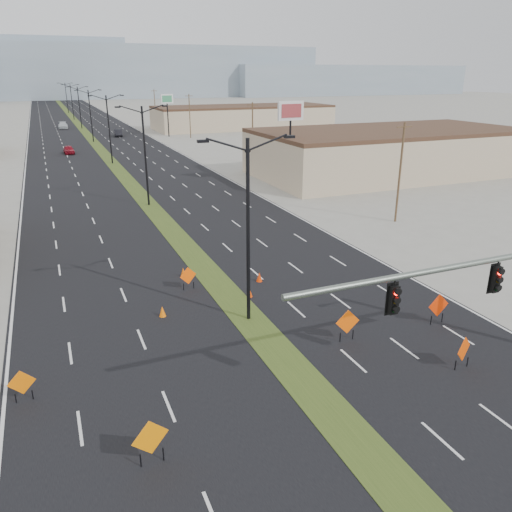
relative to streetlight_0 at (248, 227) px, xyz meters
name	(u,v)px	position (x,y,z in m)	size (l,w,h in m)	color
ground	(375,463)	(0.00, -12.00, -5.42)	(600.00, 600.00, 0.00)	gray
road_surface	(92,140)	(0.00, 88.00, -5.42)	(25.00, 400.00, 0.02)	black
median_strip	(92,140)	(0.00, 88.00, -5.42)	(2.00, 400.00, 0.04)	#304418
building_se_near	(389,153)	(34.00, 33.00, -2.67)	(36.00, 18.00, 5.50)	tan
building_se_far	(243,118)	(38.00, 98.00, -2.92)	(44.00, 16.00, 5.00)	tan
mesa_center	(126,72)	(40.00, 288.00, 8.58)	(220.00, 50.00, 28.00)	#80919E
mesa_east	(343,80)	(180.00, 278.00, 3.58)	(160.00, 50.00, 18.00)	#80919E
streetlight_0	(248,227)	(0.00, 0.00, 0.00)	(5.15, 0.24, 10.02)	black
streetlight_1	(145,153)	(0.00, 28.00, 0.00)	(5.15, 0.24, 10.02)	black
streetlight_2	(109,127)	(0.00, 56.00, 0.00)	(5.15, 0.24, 10.02)	black
streetlight_3	(91,114)	(0.00, 84.00, 0.00)	(5.15, 0.24, 10.02)	black
streetlight_4	(79,106)	(0.00, 112.00, 0.00)	(5.15, 0.24, 10.02)	black
streetlight_5	(72,101)	(0.00, 140.00, 0.00)	(5.15, 0.24, 10.02)	black
streetlight_6	(67,97)	(0.00, 168.00, 0.00)	(5.15, 0.24, 10.02)	black
utility_pole_0	(400,172)	(20.00, 13.00, -0.74)	(1.60, 0.20, 9.00)	#4C3823
utility_pole_1	(253,132)	(20.00, 48.00, -0.74)	(1.60, 0.20, 9.00)	#4C3823
utility_pole_2	(190,115)	(20.00, 83.00, -0.74)	(1.60, 0.20, 9.00)	#4C3823
utility_pole_3	(155,106)	(20.00, 118.00, -0.74)	(1.60, 0.20, 9.00)	#4C3823
car_left	(69,150)	(-5.52, 69.03, -4.73)	(1.62, 4.03, 1.37)	maroon
car_mid	(118,133)	(6.04, 91.67, -4.67)	(1.59, 4.55, 1.50)	black
car_far	(63,125)	(-4.32, 113.86, -4.63)	(2.20, 5.41, 1.57)	silver
construction_sign_0	(22,384)	(-11.50, -3.31, -4.54)	(1.12, 0.12, 1.49)	#D75F04
construction_sign_1	(150,439)	(-7.28, -8.97, -4.33)	(1.35, 0.34, 1.83)	orange
construction_sign_2	(188,276)	(-2.00, 5.29, -4.53)	(1.12, 0.31, 1.52)	#FE5005
construction_sign_3	(348,323)	(3.76, -4.20, -4.38)	(1.32, 0.16, 1.76)	#FA5405
construction_sign_4	(438,306)	(9.36, -4.50, -4.37)	(1.34, 0.05, 1.78)	red
construction_sign_5	(464,350)	(7.30, -8.48, -4.44)	(1.17, 0.50, 1.66)	#E04204
cone_0	(162,311)	(-4.39, 2.16, -5.09)	(0.39, 0.39, 0.65)	#FB6A05
cone_1	(259,277)	(2.66, 4.71, -5.08)	(0.40, 0.40, 0.67)	red
cone_2	(250,293)	(1.17, 2.70, -5.14)	(0.34, 0.34, 0.56)	#E33B04
cone_3	(183,272)	(-1.76, 7.49, -5.09)	(0.39, 0.39, 0.65)	#E75504
pole_sign_east_near	(291,117)	(17.59, 30.46, 2.80)	(3.29, 0.58, 10.03)	black
pole_sign_east_far	(167,102)	(16.23, 87.06, 1.80)	(2.89, 1.11, 8.89)	black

